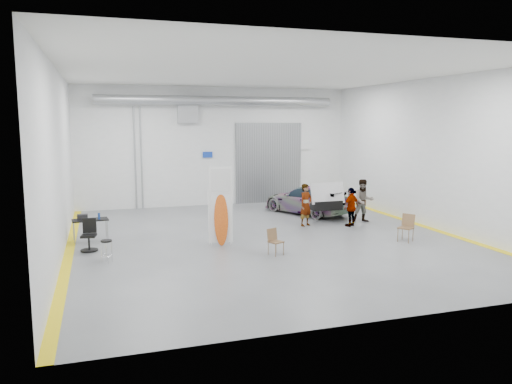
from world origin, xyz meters
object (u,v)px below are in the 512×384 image
object	(u,v)px
shop_stool	(107,252)
folding_chair_near	(276,247)
office_chair	(89,237)
work_table	(88,219)
sedan_car	(307,200)
person_c	(351,207)
person_b	(363,201)
surfboard_display	(222,212)
person_a	(306,205)
folding_chair_far	(405,233)

from	to	relation	value
shop_stool	folding_chair_near	bearing A→B (deg)	-7.80
office_chair	work_table	bearing A→B (deg)	100.99
folding_chair_near	shop_stool	world-z (taller)	folding_chair_near
sedan_car	person_c	bearing A→B (deg)	76.07
person_b	surfboard_display	size ratio (longest dim) A/B	0.63
person_b	shop_stool	world-z (taller)	person_b
person_a	surfboard_display	xyz separation A→B (m)	(-4.07, -2.14, 0.31)
shop_stool	work_table	size ratio (longest dim) A/B	0.54
sedan_car	shop_stool	xyz separation A→B (m)	(-9.10, -5.75, -0.30)
person_b	shop_stool	size ratio (longest dim) A/B	2.62
folding_chair_near	folding_chair_far	size ratio (longest dim) A/B	0.87
surfboard_display	work_table	distance (m)	4.92
person_b	office_chair	bearing A→B (deg)	-162.44
person_a	work_table	bearing A→B (deg)	155.51
sedan_car	person_a	distance (m)	2.81
person_c	folding_chair_far	size ratio (longest dim) A/B	1.64
sedan_car	work_table	distance (m)	10.01
work_table	person_b	bearing A→B (deg)	0.23
folding_chair_near	work_table	size ratio (longest dim) A/B	0.66
person_a	folding_chair_near	world-z (taller)	person_a
person_b	folding_chair_far	distance (m)	3.67
person_b	person_c	size ratio (longest dim) A/B	1.14
folding_chair_far	surfboard_display	bearing A→B (deg)	-136.25
person_a	folding_chair_near	distance (m)	4.81
surfboard_display	folding_chair_near	xyz separation A→B (m)	(1.35, -1.78, -0.92)
person_a	work_table	world-z (taller)	person_a
person_a	shop_stool	world-z (taller)	person_a
person_a	person_b	bearing A→B (deg)	-24.80
work_table	sedan_car	bearing A→B (deg)	15.02
shop_stool	office_chair	world-z (taller)	office_chair
person_c	office_chair	size ratio (longest dim) A/B	1.52
person_c	folding_chair_near	xyz separation A→B (m)	(-4.46, -3.27, -0.54)
sedan_car	person_b	xyz separation A→B (m)	(1.51, -2.55, 0.27)
person_a	folding_chair_near	size ratio (longest dim) A/B	2.06
work_table	office_chair	distance (m)	1.54
person_b	person_c	distance (m)	1.13
person_a	work_table	size ratio (longest dim) A/B	1.35
person_c	folding_chair_far	distance (m)	3.06
surfboard_display	work_table	world-z (taller)	surfboard_display
shop_stool	person_c	bearing A→B (deg)	14.81
folding_chair_near	work_table	world-z (taller)	work_table
person_a	person_c	bearing A→B (deg)	-45.13
folding_chair_near	folding_chair_far	xyz separation A→B (m)	(5.05, 0.31, 0.04)
folding_chair_far	shop_stool	size ratio (longest dim) A/B	1.39
person_a	shop_stool	distance (m)	8.58
person_b	folding_chair_far	bearing A→B (deg)	-85.77
surfboard_display	folding_chair_far	size ratio (longest dim) A/B	2.97
surfboard_display	folding_chair_near	distance (m)	2.42
person_b	surfboard_display	xyz separation A→B (m)	(-6.74, -2.14, 0.26)
sedan_car	folding_chair_far	distance (m)	6.27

